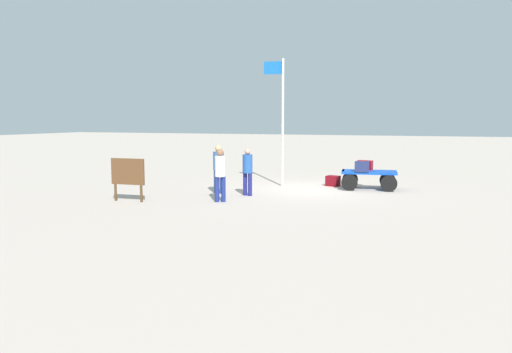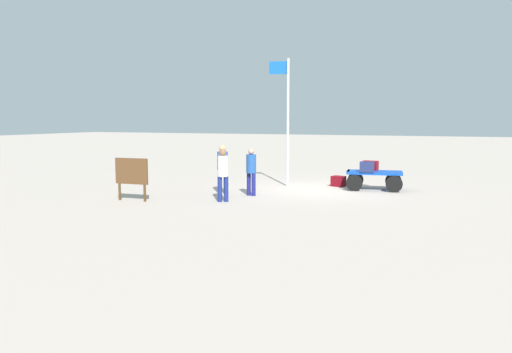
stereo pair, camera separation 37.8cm
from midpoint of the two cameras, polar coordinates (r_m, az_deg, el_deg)
ground_plane at (r=18.53m, az=5.87°, el=-1.46°), size 120.00×120.00×0.00m
luggage_cart at (r=18.80m, az=12.16°, el=0.00°), size 2.11×1.35×0.69m
suitcase_navy at (r=19.12m, az=11.79°, el=1.28°), size 0.57×0.38×0.35m
suitcase_dark at (r=18.44m, az=11.42°, el=1.12°), size 0.55×0.44×0.36m
suitcase_grey at (r=19.49m, az=8.23°, el=-0.50°), size 0.56×0.50×0.40m
worker_lead at (r=16.83m, az=-1.62°, el=0.91°), size 0.40×0.40×1.60m
worker_trailing at (r=17.34m, az=-4.93°, el=1.34°), size 0.47×0.47×1.69m
worker_supervisor at (r=15.60m, az=-4.82°, el=0.53°), size 0.43×0.43×1.66m
flagpole at (r=19.21m, az=2.31°, el=7.19°), size 0.80×0.12×4.86m
signboard at (r=16.20m, az=-15.08°, el=0.29°), size 1.16×0.12×1.36m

